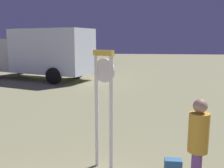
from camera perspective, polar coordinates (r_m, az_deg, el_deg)
The scene contains 3 objects.
standing_clock at distance 4.68m, azimuth -1.82°, elevation -3.06°, with size 0.42×0.28×2.26m.
person_near_clock at distance 4.16m, azimuth 18.72°, elevation -12.66°, with size 0.30×0.30×1.59m.
box_truck_near at distance 16.07m, azimuth -15.19°, elevation 6.92°, with size 7.03×4.38×3.03m.
Camera 1 is at (0.93, -1.67, 2.46)m, focal length 40.72 mm.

